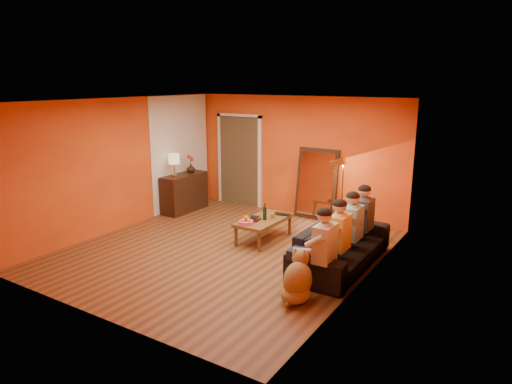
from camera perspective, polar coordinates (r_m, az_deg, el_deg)
The scene contains 27 objects.
room_shell at distance 8.08m, azimuth -2.59°, elevation 2.19°, with size 5.00×5.50×2.60m.
white_accent at distance 10.66m, azimuth -9.41°, elevation 4.89°, with size 0.02×1.90×2.58m, color white.
doorway_recess at distance 10.95m, azimuth -1.73°, elevation 3.98°, with size 1.06×0.30×2.10m, color #3F2D19.
door_jamb_left at distance 11.18m, azimuth -4.51°, elevation 4.15°, with size 0.08×0.06×2.20m, color white.
door_jamb_right at distance 10.55m, azimuth 0.49°, elevation 3.60°, with size 0.08×0.06×2.20m, color white.
door_header at distance 10.72m, azimuth -2.13°, elevation 9.53°, with size 1.22×0.06×0.08m, color white.
mirror_frame at distance 9.86m, azimuth 7.58°, elevation 1.02°, with size 0.92×0.06×1.52m, color #321D10.
mirror_glass at distance 9.82m, azimuth 7.49°, elevation 0.98°, with size 0.78×0.02×1.36m, color white.
sideboard at distance 10.53m, azimuth -8.94°, elevation -0.07°, with size 0.44×1.18×0.85m, color #321D10.
table_lamp at distance 10.17m, azimuth -10.19°, elevation 3.31°, with size 0.24×0.24×0.51m, color beige, non-canonical shape.
sofa at distance 7.53m, azimuth 10.66°, elevation -6.56°, with size 0.90×2.31×0.67m, color black.
coffee_table at distance 8.56m, azimuth 0.98°, elevation -4.68°, with size 0.62×1.22×0.42m, color brown, non-canonical shape.
floor_lamp at distance 9.01m, azimuth 10.70°, elevation -0.59°, with size 0.30×0.24×1.44m, color gold, non-canonical shape.
dog at distance 6.27m, azimuth 5.24°, elevation -10.46°, with size 0.39×0.61×0.72m, color #9F7E47, non-canonical shape.
person_far_left at distance 6.52m, azimuth 8.56°, elevation -7.19°, with size 0.70×0.44×1.22m, color beige, non-canonical shape.
person_mid_left at distance 7.00m, azimuth 10.38°, elevation -5.77°, with size 0.70×0.44×1.22m, color gold, non-canonical shape.
person_mid_right at distance 7.49m, azimuth 11.96°, elevation -4.53°, with size 0.70×0.44×1.22m, color #87AFD1, non-canonical shape.
person_far_right at distance 7.98m, azimuth 13.34°, elevation -3.44°, with size 0.70×0.44×1.22m, color #38383D, non-canonical shape.
fruit_bowl at distance 8.16m, azimuth -1.25°, elevation -3.49°, with size 0.26×0.26×0.16m, color #E14F77, non-canonical shape.
wine_bottle at distance 8.38m, azimuth 1.11°, elevation -2.47°, with size 0.07×0.07×0.31m, color black.
tumbler at distance 8.52m, azimuth 2.10°, elevation -2.98°, with size 0.09×0.09×0.09m, color #B27F3F.
laptop at distance 8.69m, azimuth 3.20°, elevation -2.86°, with size 0.34×0.22×0.03m, color black.
book_lower at distance 8.42m, azimuth -0.77°, elevation -3.41°, with size 0.18×0.24×0.02m, color #321D10.
book_mid at distance 8.42m, azimuth -0.67°, elevation -3.28°, with size 0.16×0.23×0.02m, color red.
book_upper at distance 8.40m, azimuth -0.81°, elevation -3.18°, with size 0.17×0.22×0.02m, color black.
vase at distance 10.60m, azimuth -8.16°, elevation 2.98°, with size 0.20×0.20×0.21m, color #321D10.
flowers at distance 10.56m, azimuth -8.21°, elevation 4.19°, with size 0.17×0.17×0.42m, color red, non-canonical shape.
Camera 1 is at (4.51, -6.13, 2.94)m, focal length 32.00 mm.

